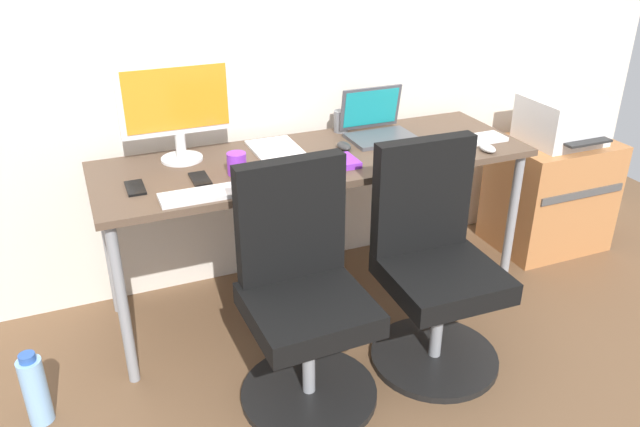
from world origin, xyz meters
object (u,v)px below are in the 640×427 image
(office_chair_left, at_px, (302,298))
(desktop_monitor, at_px, (176,104))
(open_laptop, at_px, (377,125))
(office_chair_right, at_px, (433,268))
(printer, at_px, (563,120))
(water_bottle_on_floor, at_px, (35,390))
(side_cabinet, at_px, (549,194))
(coffee_mug, at_px, (237,164))

(office_chair_left, xyz_separation_m, desktop_monitor, (-0.27, 0.74, 0.58))
(office_chair_left, relative_size, open_laptop, 3.03)
(office_chair_right, height_order, printer, office_chair_right)
(water_bottle_on_floor, bearing_deg, side_cabinet, 8.40)
(office_chair_left, height_order, desktop_monitor, desktop_monitor)
(coffee_mug, bearing_deg, water_bottle_on_floor, -161.71)
(coffee_mug, bearing_deg, printer, 3.23)
(printer, bearing_deg, coffee_mug, -176.77)
(office_chair_right, distance_m, printer, 1.32)
(water_bottle_on_floor, bearing_deg, desktop_monitor, 37.20)
(coffee_mug, bearing_deg, office_chair_right, -36.85)
(side_cabinet, bearing_deg, office_chair_left, -160.57)
(office_chair_right, xyz_separation_m, open_laptop, (0.08, 0.69, 0.38))
(open_laptop, bearing_deg, water_bottle_on_floor, -163.35)
(side_cabinet, xyz_separation_m, water_bottle_on_floor, (-2.69, -0.40, -0.16))
(office_chair_left, height_order, printer, office_chair_left)
(office_chair_right, height_order, desktop_monitor, desktop_monitor)
(office_chair_right, relative_size, desktop_monitor, 1.96)
(water_bottle_on_floor, xyz_separation_m, coffee_mug, (0.89, 0.29, 0.65))
(open_laptop, relative_size, coffee_mug, 3.37)
(side_cabinet, xyz_separation_m, printer, (-0.00, -0.00, 0.43))
(office_chair_left, distance_m, water_bottle_on_floor, 1.04)
(printer, relative_size, open_laptop, 1.29)
(side_cabinet, distance_m, desktop_monitor, 2.10)
(office_chair_left, xyz_separation_m, open_laptop, (0.65, 0.69, 0.38))
(open_laptop, bearing_deg, desktop_monitor, 176.88)
(office_chair_left, relative_size, desktop_monitor, 1.96)
(open_laptop, bearing_deg, office_chair_right, -96.72)
(side_cabinet, relative_size, open_laptop, 1.98)
(printer, distance_m, open_laptop, 1.06)
(side_cabinet, height_order, printer, printer)
(office_chair_left, xyz_separation_m, side_cabinet, (1.70, 0.60, -0.12))
(office_chair_left, relative_size, office_chair_right, 1.00)
(side_cabinet, distance_m, printer, 0.43)
(printer, xyz_separation_m, desktop_monitor, (-1.98, 0.14, 0.27))
(desktop_monitor, bearing_deg, printer, -4.19)
(open_laptop, height_order, coffee_mug, open_laptop)
(printer, height_order, coffee_mug, printer)
(office_chair_left, distance_m, open_laptop, 1.03)
(office_chair_left, height_order, coffee_mug, office_chair_left)
(office_chair_left, distance_m, side_cabinet, 1.81)
(desktop_monitor, relative_size, open_laptop, 1.55)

